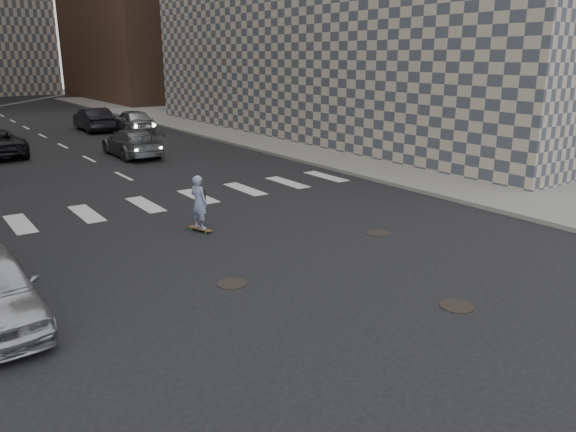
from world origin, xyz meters
The scene contains 9 objects.
ground centered at (0.00, 0.00, 0.00)m, with size 160.00×160.00×0.00m, color black.
sidewalk_right centered at (14.50, 20.00, 0.07)m, with size 13.00×80.00×0.15m, color gray.
manhole_a centered at (1.20, -2.50, 0.01)m, with size 0.70×0.70×0.02m, color black.
manhole_b centered at (-2.00, 1.20, 0.01)m, with size 0.70×0.70×0.02m, color black.
manhole_c centered at (3.30, 2.00, 0.01)m, with size 0.70×0.70×0.02m, color black.
skateboarder centered at (-0.81, 5.17, 0.88)m, with size 0.54×0.86×1.67m.
traffic_car_b centered at (2.08, 18.52, 0.69)m, with size 1.95×4.79×1.39m, color slate.
traffic_car_d centered at (5.34, 27.30, 0.77)m, with size 1.81×4.50×1.53m, color #ABADB2.
traffic_car_e centered at (3.42, 29.44, 0.78)m, with size 1.64×4.71×1.55m, color black.
Camera 1 is at (-7.73, -9.15, 5.00)m, focal length 35.00 mm.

